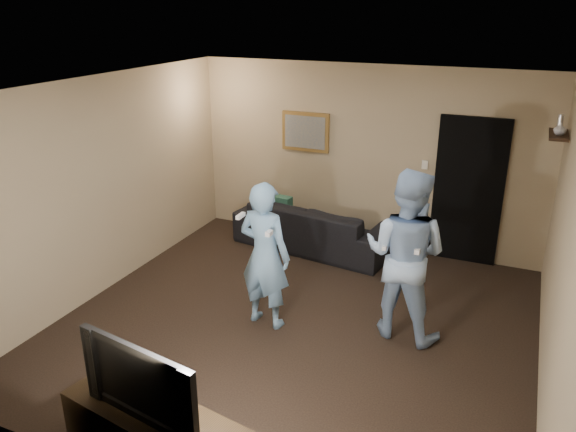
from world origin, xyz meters
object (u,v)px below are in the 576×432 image
at_px(television, 150,376).
at_px(wii_player_right, 405,255).
at_px(sofa, 314,226).
at_px(wii_player_left, 265,255).

relative_size(television, wii_player_right, 0.59).
relative_size(sofa, television, 2.10).
xyz_separation_m(sofa, television, (0.40, -4.36, 0.50)).
height_order(sofa, wii_player_right, wii_player_right).
height_order(wii_player_left, wii_player_right, wii_player_right).
distance_m(television, wii_player_right, 2.92).
xyz_separation_m(television, wii_player_left, (-0.15, 2.23, -0.01)).
bearing_deg(television, wii_player_right, 73.78).
distance_m(sofa, wii_player_left, 2.21).
bearing_deg(wii_player_right, wii_player_left, -164.17).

